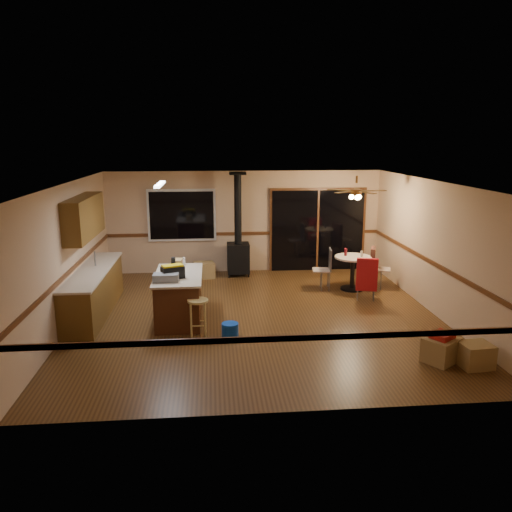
{
  "coord_description": "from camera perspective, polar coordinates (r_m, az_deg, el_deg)",
  "views": [
    {
      "loc": [
        -0.86,
        -9.16,
        3.4
      ],
      "look_at": [
        0.0,
        0.3,
        1.15
      ],
      "focal_mm": 35.0,
      "sensor_mm": 36.0,
      "label": 1
    }
  ],
  "objects": [
    {
      "name": "countertop",
      "position": [
        10.26,
        -18.22,
        -1.58
      ],
      "size": [
        0.64,
        3.04,
        0.04
      ],
      "primitive_type": "cube",
      "color": "beige",
      "rests_on": "lower_cabinets"
    },
    {
      "name": "glass_red",
      "position": [
        11.57,
        10.21,
        0.46
      ],
      "size": [
        0.09,
        0.09,
        0.17
      ],
      "primitive_type": "cylinder",
      "rotation": [
        0.0,
        0.0,
        0.41
      ],
      "color": "#590C14",
      "rests_on": "dining_table"
    },
    {
      "name": "fluorescent_strip",
      "position": [
        9.55,
        -10.93,
        8.04
      ],
      "size": [
        0.1,
        1.2,
        0.04
      ],
      "primitive_type": "cube",
      "color": "white",
      "rests_on": "ceiling"
    },
    {
      "name": "wall_front",
      "position": [
        6.1,
        3.25,
        -6.84
      ],
      "size": [
        7.0,
        0.0,
        7.0
      ],
      "primitive_type": "plane",
      "rotation": [
        -1.57,
        0.0,
        0.0
      ],
      "color": "tan",
      "rests_on": "ground"
    },
    {
      "name": "lower_cabinets",
      "position": [
        10.38,
        -18.04,
        -3.99
      ],
      "size": [
        0.6,
        3.0,
        0.86
      ],
      "primitive_type": "cube",
      "color": "brown",
      "rests_on": "ground"
    },
    {
      "name": "box_on_island",
      "position": [
        9.94,
        -9.01,
        -0.88
      ],
      "size": [
        0.21,
        0.28,
        0.18
      ],
      "primitive_type": "cube",
      "rotation": [
        0.0,
        0.0,
        -0.06
      ],
      "color": "olive",
      "rests_on": "kitchen_island"
    },
    {
      "name": "chair_near",
      "position": [
        10.79,
        12.55,
        -2.06
      ],
      "size": [
        0.52,
        0.55,
        0.7
      ],
      "color": "tan",
      "rests_on": "ground"
    },
    {
      "name": "wall_right",
      "position": [
        10.36,
        19.82,
        0.83
      ],
      "size": [
        0.0,
        7.0,
        7.0
      ],
      "primitive_type": "plane",
      "rotation": [
        1.57,
        0.0,
        -1.57
      ],
      "color": "tan",
      "rests_on": "ground"
    },
    {
      "name": "kitchen_island",
      "position": [
        9.65,
        -8.78,
        -4.63
      ],
      "size": [
        0.88,
        1.68,
        0.9
      ],
      "color": "#482312",
      "rests_on": "ground"
    },
    {
      "name": "wall_back",
      "position": [
        12.86,
        -1.29,
        3.92
      ],
      "size": [
        7.0,
        0.0,
        7.0
      ],
      "primitive_type": "plane",
      "rotation": [
        1.57,
        0.0,
        0.0
      ],
      "color": "tan",
      "rests_on": "ground"
    },
    {
      "name": "upper_cabinets",
      "position": [
        10.28,
        -19.07,
        4.2
      ],
      "size": [
        0.35,
        2.0,
        0.8
      ],
      "primitive_type": "cube",
      "color": "brown",
      "rests_on": "ground"
    },
    {
      "name": "blue_bucket",
      "position": [
        8.85,
        -2.98,
        -8.44
      ],
      "size": [
        0.36,
        0.36,
        0.25
      ],
      "primitive_type": "cylinder",
      "rotation": [
        0.0,
        0.0,
        -0.26
      ],
      "color": "#0C3DAC",
      "rests_on": "floor"
    },
    {
      "name": "toolbox_black",
      "position": [
        9.23,
        -9.5,
        -1.86
      ],
      "size": [
        0.46,
        0.35,
        0.22
      ],
      "primitive_type": "cube",
      "rotation": [
        0.0,
        0.0,
        0.38
      ],
      "color": "black",
      "rests_on": "kitchen_island"
    },
    {
      "name": "sliding_door",
      "position": [
        13.12,
        7.05,
        2.91
      ],
      "size": [
        2.52,
        0.1,
        2.1
      ],
      "primitive_type": "cube",
      "color": "black",
      "rests_on": "ground"
    },
    {
      "name": "chair_rail",
      "position": [
        9.51,
        0.16,
        -1.29
      ],
      "size": [
        7.0,
        7.0,
        0.08
      ],
      "primitive_type": null,
      "color": "#552D15",
      "rests_on": "ground"
    },
    {
      "name": "chair_left",
      "position": [
        11.51,
        8.04,
        -0.94
      ],
      "size": [
        0.46,
        0.45,
        0.51
      ],
      "color": "tan",
      "rests_on": "ground"
    },
    {
      "name": "bottle_pink",
      "position": [
        9.3,
        -8.67,
        -1.79
      ],
      "size": [
        0.08,
        0.08,
        0.2
      ],
      "primitive_type": "cylinder",
      "rotation": [
        0.0,
        0.0,
        -0.35
      ],
      "color": "#D84C8C",
      "rests_on": "kitchen_island"
    },
    {
      "name": "box_corner_a",
      "position": [
        8.4,
        20.39,
        -10.01
      ],
      "size": [
        0.66,
        0.64,
        0.39
      ],
      "primitive_type": "cube",
      "rotation": [
        0.0,
        0.0,
        0.6
      ],
      "color": "olive",
      "rests_on": "floor"
    },
    {
      "name": "ceiling_fan",
      "position": [
        11.3,
        11.37,
        7.03
      ],
      "size": [
        0.24,
        0.24,
        0.55
      ],
      "color": "brown",
      "rests_on": "ceiling"
    },
    {
      "name": "box_small_red",
      "position": [
        8.31,
        20.52,
        -8.5
      ],
      "size": [
        0.43,
        0.41,
        0.09
      ],
      "primitive_type": "cube",
      "rotation": [
        0.0,
        0.0,
        0.6
      ],
      "color": "maroon",
      "rests_on": "box_corner_a"
    },
    {
      "name": "bottle_white",
      "position": [
        10.17,
        -8.23,
        -0.59
      ],
      "size": [
        0.05,
        0.05,
        0.16
      ],
      "primitive_type": "cylinder",
      "rotation": [
        0.0,
        0.0,
        -0.02
      ],
      "color": "white",
      "rests_on": "kitchen_island"
    },
    {
      "name": "toolbox_yellow_lid",
      "position": [
        9.2,
        -9.53,
        -1.1
      ],
      "size": [
        0.42,
        0.32,
        0.03
      ],
      "primitive_type": "cube",
      "rotation": [
        0.0,
        0.0,
        0.38
      ],
      "color": "gold",
      "rests_on": "toolbox_black"
    },
    {
      "name": "box_under_window",
      "position": [
        12.48,
        -5.95,
        -1.62
      ],
      "size": [
        0.56,
        0.48,
        0.4
      ],
      "primitive_type": "cube",
      "rotation": [
        0.0,
        0.0,
        0.19
      ],
      "color": "olive",
      "rests_on": "floor"
    },
    {
      "name": "bar_stool",
      "position": [
        8.87,
        -6.62,
        -7.0
      ],
      "size": [
        0.44,
        0.44,
        0.66
      ],
      "primitive_type": "cylinder",
      "rotation": [
        0.0,
        0.0,
        -0.26
      ],
      "color": "tan",
      "rests_on": "floor"
    },
    {
      "name": "chair_right",
      "position": [
        11.84,
        13.31,
        -0.73
      ],
      "size": [
        0.58,
        0.55,
        0.7
      ],
      "color": "tan",
      "rests_on": "ground"
    },
    {
      "name": "window",
      "position": [
        12.78,
        -8.48,
        4.62
      ],
      "size": [
        1.72,
        0.1,
        1.32
      ],
      "primitive_type": "cube",
      "color": "black",
      "rests_on": "ground"
    },
    {
      "name": "wall_left",
      "position": [
        9.76,
        -20.75,
        0.02
      ],
      "size": [
        0.0,
        7.0,
        7.0
      ],
      "primitive_type": "plane",
      "rotation": [
        1.57,
        0.0,
        1.57
      ],
      "color": "tan",
      "rests_on": "ground"
    },
    {
      "name": "glass_cream",
      "position": [
        11.53,
        11.99,
        0.25
      ],
      "size": [
        0.08,
        0.08,
        0.14
      ],
      "primitive_type": "cylinder",
      "rotation": [
        0.0,
        0.0,
        -0.32
      ],
      "color": "beige",
      "rests_on": "dining_table"
    },
    {
      "name": "box_corner_b",
      "position": [
        8.41,
        23.79,
        -10.34
      ],
      "size": [
        0.5,
        0.44,
        0.37
      ],
      "primitive_type": "cube",
      "rotation": [
        0.0,
        0.0,
        0.09
      ],
      "color": "olive",
      "rests_on": "floor"
    },
    {
      "name": "ceiling",
      "position": [
        9.24,
        0.17,
        8.36
      ],
      "size": [
        7.0,
        7.0,
        0.0
      ],
      "primitive_type": "plane",
      "rotation": [
        3.14,
        0.0,
        0.0
      ],
      "color": "silver",
      "rests_on": "ground"
    },
    {
      "name": "toolbox_grey",
      "position": [
        9.07,
        -10.27,
        -2.44
      ],
      "size": [
        0.45,
        0.26,
        0.14
      ],
      "primitive_type": "cube",
      "rotation": [
        0.0,
        0.0,
        -0.02
      ],
      "color": "slate",
      "rests_on": "kitchen_island"
    },
    {
      "name": "dining_table",
      "position": [
        11.6,
        10.99,
        -1.26
      ],
      "size": [
        0.83,
        0.83,
        0.78
      ],
      "color": "black",
      "rests_on": "ground"
    },
    {
      "name": "floor",
      "position": [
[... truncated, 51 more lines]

